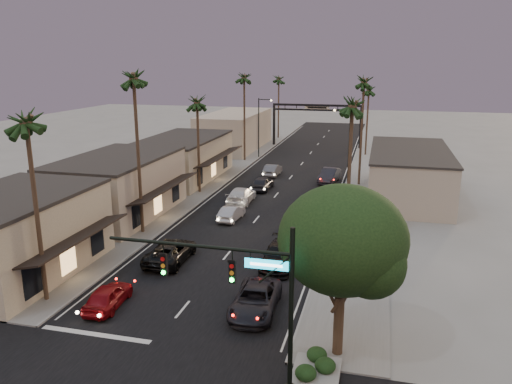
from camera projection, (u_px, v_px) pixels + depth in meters
The scene contains 33 objects.
ground at pixel (282, 189), 57.91m from camera, with size 200.00×200.00×0.00m, color slate.
road at pixel (289, 179), 62.60m from camera, with size 14.00×120.00×0.02m, color black.
sidewalk_left at pixel (233, 164), 71.40m from camera, with size 5.00×92.00×0.12m, color slate.
sidewalk_right at pixel (369, 171), 66.89m from camera, with size 5.00×92.00×0.12m, color slate.
storefront_near at pixel (15, 237), 34.05m from camera, with size 8.00×12.00×5.50m, color tan.
storefront_mid at pixel (118, 188), 47.17m from camera, with size 8.00×14.00×5.50m, color #A49783.
storefront_far at pixel (183, 159), 62.23m from camera, with size 8.00×16.00×5.00m, color tan.
storefront_dist at pixel (235, 131), 83.66m from camera, with size 8.00×20.00×6.00m, color #A49783.
building_right at pixel (409, 174), 53.95m from camera, with size 8.00×18.00×5.00m, color #A49783.
traffic_signal at pixel (248, 284), 21.52m from camera, with size 8.51×0.22×7.80m.
corner_tree at pixel (344, 244), 23.63m from camera, with size 6.20×6.20×8.80m.
planter at pixel (316, 376), 23.54m from camera, with size 2.20×2.60×0.24m, color gray.
arch at pixel (317, 115), 84.62m from camera, with size 15.20×0.40×7.27m.
streetlight_right at pixel (347, 139), 59.60m from camera, with size 2.13×0.30×9.00m.
streetlight_left at pixel (261, 123), 75.06m from camera, with size 2.13×0.30×9.00m.
palm_la at pixel (25, 115), 27.97m from camera, with size 3.20×3.20×13.20m.
palm_lb at pixel (133, 74), 39.66m from camera, with size 3.20×3.20×15.20m.
palm_lc at pixel (197, 98), 53.53m from camera, with size 3.20×3.20×12.20m.
palm_ld at pixel (244, 75), 70.84m from camera, with size 3.20×3.20×14.20m.
palm_ra at pixel (353, 101), 37.95m from camera, with size 3.20×3.20×13.20m.
palm_rb at pixel (364, 79), 56.45m from camera, with size 3.20×3.20×14.20m.
palm_rc at pixel (369, 87), 75.69m from camera, with size 3.20×3.20×12.20m.
palm_far at pixel (279, 77), 92.58m from camera, with size 3.20×3.20×13.20m.
oncoming_red at pixel (108, 296), 29.94m from camera, with size 1.69×4.19×1.43m, color maroon.
oncoming_pickup at pixel (171, 251), 36.75m from camera, with size 2.59×5.61×1.56m, color black.
oncoming_silver at pixel (231, 213), 46.36m from camera, with size 1.43×4.10×1.35m, color #99999E.
oncoming_white at pixel (241, 195), 51.98m from camera, with size 2.27×5.58×1.62m, color silver.
oncoming_dgrey at pixel (263, 183), 57.19m from camera, with size 1.87×4.65×1.58m, color black.
oncoming_grey_far at pixel (272, 170), 64.17m from camera, with size 1.59×4.57×1.51m, color #535459.
curbside_near at pixel (255, 300), 29.37m from camera, with size 2.51×5.45×1.52m, color black.
curbside_black at pixel (279, 256), 35.93m from camera, with size 2.23×5.49×1.59m, color black.
curbside_grey at pixel (299, 219), 44.04m from camera, with size 1.93×4.79×1.63m, color #525258.
curbside_far at pixel (329, 176), 60.68m from camera, with size 1.81×5.18×1.71m, color black.
Camera 1 is at (10.89, -15.11, 14.40)m, focal length 35.00 mm.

